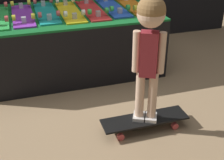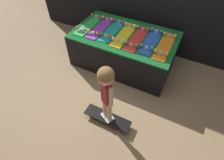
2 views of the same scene
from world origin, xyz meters
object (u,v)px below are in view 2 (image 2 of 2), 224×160
skateboard_purple_on_rack (101,27)px  skateboard_on_floor (107,118)px  skateboard_teal_on_rack (113,30)px  skateboard_orange_on_rack (165,45)px  skateboard_red_on_rack (137,38)px  skateboard_yellow_on_rack (124,34)px  skateboard_blue_on_rack (151,40)px  child (106,87)px  skateboard_green_on_rack (89,24)px

skateboard_purple_on_rack → skateboard_on_floor: (0.77, -1.23, -0.55)m
skateboard_teal_on_rack → skateboard_orange_on_rack: bearing=-2.0°
skateboard_teal_on_rack → skateboard_red_on_rack: size_ratio=1.00×
skateboard_teal_on_rack → skateboard_yellow_on_rack: same height
skateboard_teal_on_rack → skateboard_on_floor: 1.47m
skateboard_yellow_on_rack → skateboard_blue_on_rack: size_ratio=1.00×
skateboard_red_on_rack → skateboard_blue_on_rack: same height
skateboard_purple_on_rack → skateboard_blue_on_rack: size_ratio=1.00×
skateboard_orange_on_rack → child: size_ratio=0.80×
skateboard_green_on_rack → skateboard_yellow_on_rack: size_ratio=1.00×
skateboard_blue_on_rack → child: bearing=-95.9°
skateboard_purple_on_rack → skateboard_blue_on_rack: bearing=1.5°
skateboard_teal_on_rack → skateboard_on_floor: size_ratio=1.12×
skateboard_teal_on_rack → skateboard_yellow_on_rack: bearing=-9.1°
skateboard_red_on_rack → skateboard_orange_on_rack: same height
skateboard_teal_on_rack → child: size_ratio=0.80×
skateboard_purple_on_rack → child: size_ratio=0.80×
skateboard_purple_on_rack → skateboard_yellow_on_rack: bearing=-2.0°
skateboard_purple_on_rack → skateboard_orange_on_rack: size_ratio=1.00×
skateboard_green_on_rack → skateboard_yellow_on_rack: 0.67m
skateboard_green_on_rack → skateboard_orange_on_rack: size_ratio=1.00×
skateboard_green_on_rack → skateboard_purple_on_rack: bearing=2.7°
skateboard_yellow_on_rack → skateboard_orange_on_rack: bearing=0.4°
skateboard_purple_on_rack → skateboard_on_floor: 1.55m
skateboard_teal_on_rack → skateboard_orange_on_rack: (0.90, -0.03, 0.00)m
skateboard_red_on_rack → skateboard_orange_on_rack: (0.45, 0.00, 0.00)m
skateboard_on_floor → child: (-0.00, -0.00, 0.67)m
skateboard_blue_on_rack → skateboard_on_floor: size_ratio=1.12×
skateboard_red_on_rack → skateboard_blue_on_rack: (0.22, 0.04, 0.00)m
skateboard_green_on_rack → skateboard_teal_on_rack: size_ratio=1.00×
skateboard_teal_on_rack → skateboard_blue_on_rack: (0.67, 0.00, 0.00)m
skateboard_purple_on_rack → skateboard_orange_on_rack: same height
skateboard_green_on_rack → skateboard_yellow_on_rack: same height
skateboard_purple_on_rack → skateboard_orange_on_rack: (1.12, -0.01, 0.00)m
skateboard_green_on_rack → skateboard_teal_on_rack: (0.45, 0.03, 0.00)m
skateboard_purple_on_rack → skateboard_red_on_rack: (0.67, -0.01, 0.00)m
skateboard_purple_on_rack → child: 1.45m
skateboard_red_on_rack → skateboard_orange_on_rack: bearing=0.1°
child → skateboard_green_on_rack: bearing=155.4°
skateboard_orange_on_rack → skateboard_purple_on_rack: bearing=179.4°
skateboard_green_on_rack → child: bearing=-50.8°
skateboard_yellow_on_rack → skateboard_orange_on_rack: 0.67m
skateboard_red_on_rack → child: (0.10, -1.21, 0.12)m
skateboard_orange_on_rack → skateboard_teal_on_rack: bearing=178.0°
skateboard_teal_on_rack → skateboard_blue_on_rack: size_ratio=1.00×
skateboard_red_on_rack → skateboard_teal_on_rack: bearing=175.9°
skateboard_teal_on_rack → skateboard_on_floor: (0.54, -1.25, -0.55)m
skateboard_purple_on_rack → skateboard_green_on_rack: bearing=-177.3°
skateboard_orange_on_rack → skateboard_on_floor: skateboard_orange_on_rack is taller
skateboard_green_on_rack → skateboard_on_floor: 1.66m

